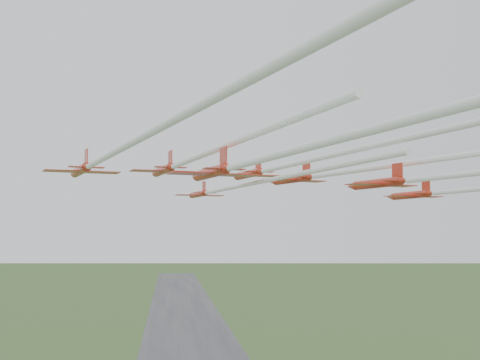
{
  "coord_description": "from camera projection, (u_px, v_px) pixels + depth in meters",
  "views": [
    {
      "loc": [
        -8.8,
        -93.0,
        41.73
      ],
      "look_at": [
        0.81,
        -3.12,
        49.22
      ],
      "focal_mm": 50.0,
      "sensor_mm": 36.0,
      "label": 1
    }
  ],
  "objects": [
    {
      "name": "jet_row4_left",
      "position": [
        273.0,
        156.0,
        53.17
      ],
      "size": [
        19.22,
        58.98,
        2.69
      ],
      "rotation": [
        0.0,
        0.0,
        0.27
      ],
      "color": "red"
    },
    {
      "name": "runway",
      "position": [
        188.0,
        332.0,
        287.82
      ],
      "size": [
        38.0,
        900.0,
        0.04
      ],
      "primitive_type": "cube",
      "color": "#2F2F31",
      "rests_on": "ground"
    },
    {
      "name": "jet_row3_left",
      "position": [
        118.0,
        151.0,
        56.83
      ],
      "size": [
        22.07,
        65.41,
        2.48
      ],
      "rotation": [
        0.0,
        0.0,
        0.29
      ],
      "color": "red"
    },
    {
      "name": "jet_row2_left",
      "position": [
        192.0,
        159.0,
        79.16
      ],
      "size": [
        17.82,
        58.89,
        2.84
      ],
      "rotation": [
        0.0,
        0.0,
        0.24
      ],
      "color": "red"
    },
    {
      "name": "jet_lead",
      "position": [
        235.0,
        187.0,
        91.13
      ],
      "size": [
        18.19,
        62.81,
        2.34
      ],
      "rotation": [
        0.0,
        0.0,
        0.24
      ],
      "color": "red"
    },
    {
      "name": "jet_row3_mid",
      "position": [
        306.0,
        161.0,
        69.1
      ],
      "size": [
        18.18,
        57.82,
        2.35
      ],
      "rotation": [
        0.0,
        0.0,
        0.26
      ],
      "color": "red"
    },
    {
      "name": "jet_row2_right",
      "position": [
        333.0,
        174.0,
        91.47
      ],
      "size": [
        21.03,
        47.83,
        2.91
      ],
      "rotation": [
        0.0,
        0.0,
        0.37
      ],
      "color": "red"
    },
    {
      "name": "jet_row4_right",
      "position": [
        430.0,
        178.0,
        71.37
      ],
      "size": [
        18.04,
        41.78,
        2.64
      ],
      "rotation": [
        0.0,
        0.0,
        0.36
      ],
      "color": "red"
    }
  ]
}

